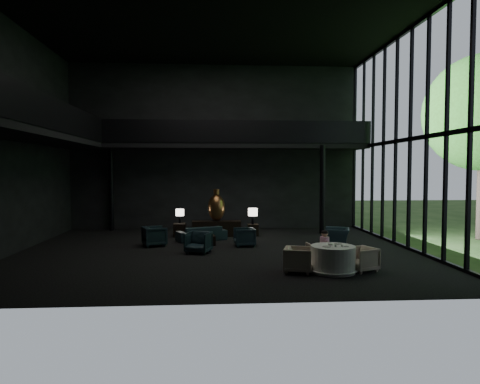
{
  "coord_description": "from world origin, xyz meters",
  "views": [
    {
      "loc": [
        -0.19,
        -15.04,
        2.88
      ],
      "look_at": [
        0.83,
        0.5,
        2.08
      ],
      "focal_mm": 32.0,
      "sensor_mm": 36.0,
      "label": 1
    }
  ],
  "objects": [
    {
      "name": "plate_b",
      "position": [
        3.43,
        -3.06,
        0.76
      ],
      "size": [
        0.27,
        0.27,
        0.02
      ],
      "primitive_type": "cylinder",
      "rotation": [
        0.0,
        0.0,
        -0.24
      ],
      "color": "white",
      "rests_on": "dining_table"
    },
    {
      "name": "dining_chair_north",
      "position": [
        3.1,
        -2.28,
        0.34
      ],
      "size": [
        0.72,
        0.69,
        0.68
      ],
      "primitive_type": "imported",
      "rotation": [
        0.0,
        0.0,
        3.24
      ],
      "color": "#BDA794",
      "rests_on": "floor"
    },
    {
      "name": "wall_back",
      "position": [
        0.0,
        6.0,
        4.0
      ],
      "size": [
        14.0,
        0.04,
        8.0
      ],
      "primitive_type": "cube",
      "color": "black",
      "rests_on": "ground"
    },
    {
      "name": "coffee_cup",
      "position": [
        3.42,
        -3.48,
        0.79
      ],
      "size": [
        0.09,
        0.09,
        0.05
      ],
      "primitive_type": "cylinder",
      "rotation": [
        0.0,
        0.0,
        0.24
      ],
      "color": "white",
      "rests_on": "saucer"
    },
    {
      "name": "column_ne",
      "position": [
        4.8,
        4.0,
        2.0
      ],
      "size": [
        0.24,
        0.24,
        4.0
      ],
      "primitive_type": "cylinder",
      "color": "black",
      "rests_on": "floor"
    },
    {
      "name": "cream_pot",
      "position": [
        3.22,
        -3.5,
        0.79
      ],
      "size": [
        0.08,
        0.08,
        0.07
      ],
      "primitive_type": "cylinder",
      "rotation": [
        0.0,
        0.0,
        -0.34
      ],
      "color": "#99999E",
      "rests_on": "dining_table"
    },
    {
      "name": "table_lamp_left",
      "position": [
        -1.6,
        3.7,
        1.01
      ],
      "size": [
        0.36,
        0.36,
        0.61
      ],
      "color": "black",
      "rests_on": "side_table_left"
    },
    {
      "name": "saucer",
      "position": [
        3.53,
        -3.45,
        0.76
      ],
      "size": [
        0.17,
        0.17,
        0.01
      ],
      "primitive_type": "cylinder",
      "rotation": [
        0.0,
        0.0,
        0.06
      ],
      "color": "white",
      "rests_on": "dining_table"
    },
    {
      "name": "dining_chair_east",
      "position": [
        4.06,
        -3.22,
        0.37
      ],
      "size": [
        0.89,
        0.92,
        0.74
      ],
      "primitive_type": "imported",
      "rotation": [
        0.0,
        0.0,
        -1.19
      ],
      "color": "tan",
      "rests_on": "floor"
    },
    {
      "name": "ceiling",
      "position": [
        0.0,
        0.0,
        8.0
      ],
      "size": [
        14.0,
        12.0,
        0.02
      ],
      "primitive_type": "cube",
      "color": "black",
      "rests_on": "ground"
    },
    {
      "name": "wall_left",
      "position": [
        -7.0,
        0.0,
        4.0
      ],
      "size": [
        0.04,
        12.0,
        8.0
      ],
      "primitive_type": "cube",
      "color": "black",
      "rests_on": "ground"
    },
    {
      "name": "railing_left",
      "position": [
        -5.0,
        0.0,
        4.6
      ],
      "size": [
        0.06,
        12.0,
        1.0
      ],
      "primitive_type": "cube",
      "color": "black",
      "rests_on": "mezzanine_left"
    },
    {
      "name": "railing_back",
      "position": [
        1.0,
        4.0,
        4.6
      ],
      "size": [
        12.0,
        0.06,
        1.0
      ],
      "primitive_type": "cube",
      "color": "black",
      "rests_on": "mezzanine_back"
    },
    {
      "name": "wall_front",
      "position": [
        0.0,
        -6.0,
        4.0
      ],
      "size": [
        14.0,
        0.04,
        8.0
      ],
      "primitive_type": "cube",
      "color": "black",
      "rests_on": "ground"
    },
    {
      "name": "coffee_table",
      "position": [
        -0.52,
        1.44,
        0.18
      ],
      "size": [
        0.93,
        0.93,
        0.36
      ],
      "primitive_type": "cube",
      "rotation": [
        0.0,
        0.0,
        0.14
      ],
      "color": "black",
      "rests_on": "floor"
    },
    {
      "name": "lounge_armchair_south",
      "position": [
        -0.67,
        -0.26,
        0.43
      ],
      "size": [
        1.04,
        1.01,
        0.86
      ],
      "primitive_type": "imported",
      "rotation": [
        0.0,
        0.0,
        -0.33
      ],
      "color": "black",
      "rests_on": "floor"
    },
    {
      "name": "floor",
      "position": [
        0.0,
        0.0,
        0.0
      ],
      "size": [
        14.0,
        12.0,
        0.02
      ],
      "primitive_type": "cube",
      "color": "black",
      "rests_on": "ground"
    },
    {
      "name": "column_nw",
      "position": [
        -5.0,
        5.7,
        2.0
      ],
      "size": [
        0.24,
        0.24,
        4.0
      ],
      "primitive_type": "cylinder",
      "color": "black",
      "rests_on": "floor"
    },
    {
      "name": "mezzanine_left",
      "position": [
        -6.0,
        0.0,
        4.0
      ],
      "size": [
        2.0,
        12.0,
        0.25
      ],
      "primitive_type": "cube",
      "color": "black",
      "rests_on": "wall_left"
    },
    {
      "name": "dining_chair_west",
      "position": [
        2.23,
        -3.25,
        0.4
      ],
      "size": [
        0.91,
        0.94,
        0.79
      ],
      "primitive_type": "imported",
      "rotation": [
        0.0,
        0.0,
        1.29
      ],
      "color": "tan",
      "rests_on": "floor"
    },
    {
      "name": "lounge_armchair_west",
      "position": [
        -2.38,
        1.24,
        0.44
      ],
      "size": [
        1.06,
        1.09,
        0.88
      ],
      "primitive_type": "imported",
      "rotation": [
        0.0,
        0.0,
        1.95
      ],
      "color": "black",
      "rests_on": "floor"
    },
    {
      "name": "mezzanine_back",
      "position": [
        1.0,
        5.0,
        4.0
      ],
      "size": [
        12.0,
        2.0,
        0.25
      ],
      "primitive_type": "cube",
      "color": "black",
      "rests_on": "wall_back"
    },
    {
      "name": "dining_table",
      "position": [
        3.21,
        -3.31,
        0.33
      ],
      "size": [
        1.41,
        1.41,
        0.75
      ],
      "color": "white",
      "rests_on": "floor"
    },
    {
      "name": "curtain_wall",
      "position": [
        6.95,
        0.0,
        4.0
      ],
      "size": [
        0.2,
        12.0,
        8.0
      ],
      "primitive_type": null,
      "color": "black",
      "rests_on": "ground"
    },
    {
      "name": "table_lamp_right",
      "position": [
        1.6,
        3.61,
        1.01
      ],
      "size": [
        0.42,
        0.42,
        0.7
      ],
      "color": "black",
      "rests_on": "side_table_right"
    },
    {
      "name": "sofa",
      "position": [
        -0.63,
        2.43,
        0.38
      ],
      "size": [
        2.0,
        1.26,
        0.76
      ],
      "primitive_type": "imported",
      "rotation": [
        0.0,
        0.0,
        3.53
      ],
      "color": "black",
      "rests_on": "floor"
    },
    {
      "name": "window_armchair",
      "position": [
        4.57,
        0.86,
        0.43
      ],
      "size": [
        0.91,
        1.13,
        0.86
      ],
      "primitive_type": "imported",
      "rotation": [
        0.0,
        0.0,
        -1.88
      ],
      "color": "#192A3E",
      "rests_on": "floor"
    },
    {
      "name": "side_table_right",
      "position": [
        1.6,
        3.57,
        0.25
      ],
      "size": [
        0.46,
        0.46,
        0.51
      ],
      "primitive_type": "cube",
      "color": "black",
      "rests_on": "floor"
    },
    {
      "name": "lounge_armchair_east",
      "position": [
        1.03,
        0.98,
        0.38
      ],
      "size": [
        0.75,
        0.8,
        0.76
      ],
      "primitive_type": "imported",
      "rotation": [
        0.0,
        0.0,
        -1.49
      ],
      "color": "#1E2833",
      "rests_on": "floor"
    },
    {
      "name": "console",
      "position": [
        0.0,
        3.47,
        0.34
      ],
      "size": [
        2.11,
        0.48,
        0.67
      ],
      "primitive_type": "cube",
      "color": "black",
      "rests_on": "floor"
    },
    {
      "name": "side_table_left",
      "position": [
        -1.6,
        3.52,
        0.28
      ],
      "size": [
        0.52,
        0.52,
        0.57
      ],
      "primitive_type": "cube",
      "color": "black",
      "rests_on": "floor"
    },
    {
      "name": "plate_a",
      "position": [
        2.99,
        -3.46,
        0.76
      ],
      "size": [
        0.27,
        0.27,
        0.02
      ],
      "primitive_type": "cylinder",
      "rotation": [
        0.0,
        0.0,
        -0.11
      ],
      "color": "white",
      "rests_on": "dining_table"
    },
    {
      "name": "child",
      "position": [
        3.22,
        -2.35,
        0.75
      ],
      "size": [
        0.28,
        0.28,
        0.61
      ],
      "rotation": [
        0.0,
        0.0,
        3.14
      ],
      "color": "#F393CC",
      "rests_on": "dining_chair_north"
    },
    {
      "name": "cereal_bowl",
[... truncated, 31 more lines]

